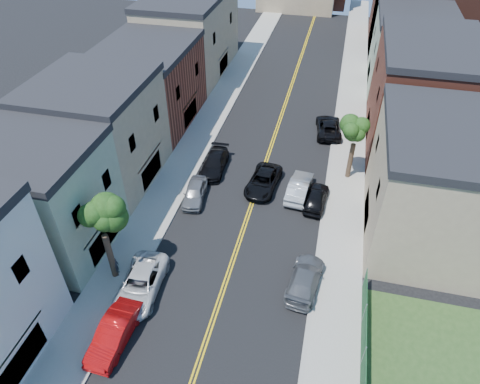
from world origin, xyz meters
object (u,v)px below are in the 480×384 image
Objects in this scene: red_sedan at (114,333)px; white_pickup at (141,284)px; pedestrian_left at (116,266)px; black_car_right at (316,198)px; black_car_left at (214,163)px; silver_car_right at (299,187)px; grey_car_left at (195,193)px; grey_car_right at (305,279)px; dark_car_right_far at (329,127)px; black_suv_lane at (263,181)px.

white_pickup is (0.00, 3.98, -0.02)m from red_sedan.
black_car_right is at bearing -69.83° from pedestrian_left.
red_sedan is 0.95× the size of black_car_left.
black_car_right is at bearing 153.10° from silver_car_right.
black_car_right is (10.91, 16.19, -0.07)m from red_sedan.
grey_car_left is 4.67m from black_car_left.
pedestrian_left is (-2.26, 0.94, 0.16)m from white_pickup.
red_sedan is 5.42m from pedestrian_left.
grey_car_left is 0.85× the size of black_car_left.
dark_car_right_far is at bearing -83.32° from grey_car_right.
grey_car_right is 13.44m from pedestrian_left.
grey_car_left is 2.72× the size of pedestrian_left.
black_car_right is (-0.09, 9.08, 0.00)m from grey_car_right.
black_car_right is (10.40, 1.78, -0.00)m from grey_car_left.
dark_car_right_far is at bearing -49.81° from pedestrian_left.
black_car_left is 8.57m from silver_car_right.
red_sedan reaches higher than black_car_right.
grey_car_right is 1.17× the size of black_car_right.
black_car_right is (9.97, -2.87, -0.01)m from black_car_left.
silver_car_right is 0.91× the size of dark_car_right_far.
grey_car_right is 3.18× the size of pedestrian_left.
white_pickup is 1.11× the size of grey_car_right.
dark_car_right_far is 27.00m from pedestrian_left.
pedestrian_left reaches higher than white_pickup.
white_pickup is 1.15× the size of silver_car_right.
pedestrian_left is at bearing -113.15° from grey_car_left.
dark_car_right_far is 3.37× the size of pedestrian_left.
pedestrian_left reaches higher than black_suv_lane.
grey_car_left is 9.22m from silver_car_right.
white_pickup is 1.31× the size of grey_car_left.
black_car_left is 1.04× the size of silver_car_right.
grey_car_right is at bearing -41.73° from grey_car_left.
grey_car_right is (10.49, -7.30, -0.00)m from grey_car_left.
silver_car_right is at bearing -26.80° from black_car_right.
white_pickup is at bearing -95.73° from black_car_left.
red_sedan reaches higher than dark_car_right_far.
pedestrian_left reaches higher than grey_car_right.
black_car_right is 17.33m from pedestrian_left.
grey_car_left is 9.89m from pedestrian_left.
pedestrian_left is at bearing -117.82° from black_suv_lane.
grey_car_right is at bearing -52.06° from black_car_left.
grey_car_left is at bearing 83.51° from white_pickup.
silver_car_right reaches higher than black_car_left.
silver_car_right is at bearing 51.13° from white_pickup.
pedestrian_left is at bearing 45.61° from black_car_right.
grey_car_right is 9.08m from black_car_right.
grey_car_right is at bearing 35.01° from red_sedan.
red_sedan is 18.42m from black_suv_lane.
white_pickup is 1.31× the size of black_car_right.
grey_car_left is at bearing -97.47° from black_car_left.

